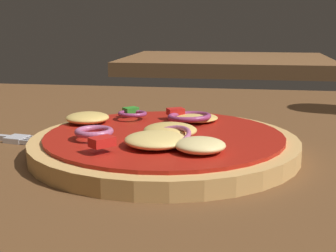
{
  "coord_description": "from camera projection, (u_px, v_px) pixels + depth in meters",
  "views": [
    {
      "loc": [
        0.1,
        -0.36,
        0.15
      ],
      "look_at": [
        0.03,
        0.05,
        0.06
      ],
      "focal_mm": 51.06,
      "sensor_mm": 36.0,
      "label": 1
    }
  ],
  "objects": [
    {
      "name": "dining_table",
      "position": [
        117.0,
        183.0,
        0.4
      ],
      "size": [
        1.48,
        0.86,
        0.04
      ],
      "color": "brown",
      "rests_on": "ground"
    },
    {
      "name": "background_table",
      "position": [
        227.0,
        63.0,
        1.45
      ],
      "size": [
        0.61,
        0.47,
        0.04
      ],
      "color": "brown",
      "rests_on": "ground"
    },
    {
      "name": "pizza",
      "position": [
        163.0,
        142.0,
        0.41
      ],
      "size": [
        0.23,
        0.23,
        0.03
      ],
      "color": "tan",
      "rests_on": "dining_table"
    }
  ]
}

